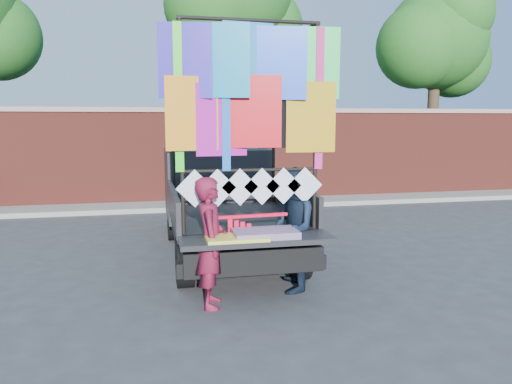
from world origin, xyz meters
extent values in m
plane|color=#38383A|center=(0.00, 0.00, 0.00)|extent=(90.00, 90.00, 0.00)
cube|color=maroon|center=(0.00, 7.00, 1.25)|extent=(30.00, 0.35, 2.50)
cube|color=tan|center=(0.00, 7.00, 2.55)|extent=(30.00, 0.45, 0.12)
cube|color=gray|center=(0.00, 6.30, 0.06)|extent=(30.00, 1.20, 0.12)
cylinder|color=#38281C|center=(1.00, 8.20, 2.73)|extent=(0.36, 0.36, 5.46)
sphere|color=#29631C|center=(1.90, 8.60, 5.07)|extent=(2.40, 2.40, 2.40)
sphere|color=#29631C|center=(0.20, 7.90, 5.46)|extent=(2.60, 2.60, 2.60)
cylinder|color=#38281C|center=(7.50, 8.20, 2.27)|extent=(0.36, 0.36, 4.55)
sphere|color=#29631C|center=(7.50, 8.20, 4.88)|extent=(3.20, 3.20, 3.20)
sphere|color=#29631C|center=(8.40, 8.60, 4.23)|extent=(2.40, 2.40, 2.40)
sphere|color=#29631C|center=(6.70, 7.90, 4.55)|extent=(2.60, 2.60, 2.60)
sphere|color=#29631C|center=(7.80, 7.60, 5.52)|extent=(2.20, 2.20, 2.20)
cylinder|color=black|center=(-1.19, 2.80, 0.34)|extent=(0.23, 0.69, 0.69)
cylinder|color=black|center=(-1.19, -0.01, 0.34)|extent=(0.23, 0.69, 0.69)
cylinder|color=black|center=(0.43, 2.80, 0.34)|extent=(0.23, 0.69, 0.69)
cylinder|color=black|center=(0.43, -0.01, 0.34)|extent=(0.23, 0.69, 0.69)
cube|color=black|center=(-0.38, 1.34, 0.52)|extent=(1.77, 4.38, 0.31)
cube|color=black|center=(-0.38, 0.56, 0.81)|extent=(1.88, 2.40, 0.10)
cube|color=black|center=(-1.30, 0.56, 1.04)|extent=(0.06, 2.40, 0.47)
cube|color=black|center=(0.54, 0.56, 1.04)|extent=(0.06, 2.40, 0.47)
cube|color=black|center=(-0.38, 1.74, 1.04)|extent=(1.88, 0.06, 0.47)
cube|color=black|center=(-0.38, 2.75, 1.09)|extent=(1.88, 1.67, 1.30)
cube|color=#8C9EAD|center=(-0.38, 2.28, 1.51)|extent=(1.67, 0.06, 0.57)
cube|color=#8C9EAD|center=(-0.38, 3.53, 1.30)|extent=(1.67, 0.10, 0.73)
cube|color=black|center=(-0.38, 3.90, 0.83)|extent=(1.82, 0.94, 0.57)
cube|color=black|center=(-0.38, -0.90, 0.83)|extent=(1.88, 0.57, 0.06)
cube|color=black|center=(-0.38, -0.66, 0.44)|extent=(1.93, 0.16, 0.19)
cylinder|color=black|center=(-1.23, -0.53, 2.17)|extent=(0.05, 0.05, 2.61)
cylinder|color=black|center=(-1.23, 1.66, 2.17)|extent=(0.05, 0.05, 2.61)
cylinder|color=black|center=(0.48, -0.53, 2.17)|extent=(0.05, 0.05, 2.61)
cylinder|color=black|center=(0.48, 1.66, 2.17)|extent=(0.05, 0.05, 2.61)
cylinder|color=black|center=(-0.38, -0.53, 3.47)|extent=(1.77, 0.05, 0.05)
cylinder|color=black|center=(-0.38, 1.66, 3.47)|extent=(1.77, 0.05, 0.05)
cylinder|color=black|center=(-1.23, 0.56, 3.47)|extent=(0.05, 2.24, 0.05)
cylinder|color=black|center=(0.48, 0.56, 3.47)|extent=(0.05, 2.24, 0.05)
cylinder|color=black|center=(-0.38, -0.53, 1.65)|extent=(1.77, 0.04, 0.04)
cube|color=#3426BE|center=(-1.16, -0.55, 3.00)|extent=(0.65, 0.02, 0.89)
cube|color=#0D8CC3|center=(-0.77, -0.59, 3.00)|extent=(0.65, 0.02, 0.89)
cube|color=#2B87CE|center=(-0.38, -0.55, 3.00)|extent=(0.65, 0.02, 0.89)
cube|color=#1C53FF|center=(0.01, -0.59, 3.00)|extent=(0.65, 0.02, 0.89)
cube|color=#2AEE5D|center=(0.40, -0.55, 3.00)|extent=(0.65, 0.02, 0.89)
cube|color=orange|center=(-1.16, -0.59, 2.32)|extent=(0.65, 0.02, 0.89)
cube|color=#C515A4|center=(-0.77, -0.55, 2.32)|extent=(0.65, 0.02, 0.89)
cube|color=red|center=(-0.38, -0.59, 2.32)|extent=(0.65, 0.02, 0.89)
cube|color=black|center=(0.01, -0.55, 2.32)|extent=(0.65, 0.02, 0.89)
cube|color=gold|center=(0.40, -0.59, 2.32)|extent=(0.65, 0.02, 0.89)
cube|color=#2AE81D|center=(-1.27, -0.57, 2.53)|extent=(0.10, 0.01, 1.77)
cube|color=#E52680|center=(0.51, -0.57, 2.53)|extent=(0.10, 0.01, 1.77)
cube|color=blue|center=(-0.69, -0.57, 2.53)|extent=(0.10, 0.01, 1.77)
cube|color=white|center=(-1.09, -0.56, 1.44)|extent=(0.47, 0.01, 0.47)
cube|color=white|center=(-0.80, -0.56, 1.44)|extent=(0.47, 0.01, 0.47)
cube|color=white|center=(-0.52, -0.56, 1.44)|extent=(0.47, 0.01, 0.47)
cube|color=white|center=(-0.24, -0.56, 1.44)|extent=(0.47, 0.01, 0.47)
cube|color=white|center=(0.05, -0.56, 1.44)|extent=(0.47, 0.01, 0.47)
cube|color=white|center=(0.33, -0.56, 1.44)|extent=(0.47, 0.01, 0.47)
cube|color=red|center=(-0.28, -0.90, 0.91)|extent=(0.78, 0.47, 0.08)
cube|color=#DBE047|center=(-0.64, -0.97, 0.89)|extent=(0.73, 0.42, 0.04)
imported|color=maroon|center=(-0.93, -0.79, 0.80)|extent=(0.46, 0.63, 1.60)
imported|color=#131F30|center=(0.18, -0.44, 0.83)|extent=(0.80, 0.93, 1.66)
cube|color=#FF0D33|center=(-0.37, -0.61, 1.08)|extent=(0.92, 0.11, 0.04)
cube|color=#FF0D33|center=(-0.66, -0.63, 0.78)|extent=(0.06, 0.02, 0.53)
cube|color=#FF0D33|center=(-0.59, -0.63, 0.76)|extent=(0.06, 0.02, 0.53)
cube|color=#FF0D33|center=(-0.51, -0.63, 0.74)|extent=(0.06, 0.02, 0.53)
cube|color=#FF0D33|center=(-0.43, -0.63, 0.72)|extent=(0.06, 0.02, 0.53)
camera|label=1|loc=(-1.64, -6.67, 2.27)|focal=35.00mm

